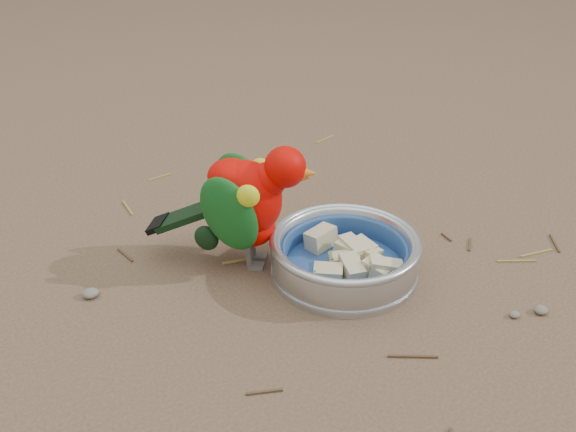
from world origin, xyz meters
TOP-DOWN VIEW (x-y plane):
  - ground at (0.00, 0.00)m, footprint 60.00×60.00m
  - food_bowl at (0.11, -0.03)m, footprint 0.21×0.21m
  - bowl_wall at (0.11, -0.03)m, footprint 0.21×0.21m
  - fruit_wedges at (0.11, -0.03)m, footprint 0.13×0.13m
  - lory_parrot at (0.01, 0.08)m, footprint 0.24×0.24m
  - ground_debris at (-0.02, 0.02)m, footprint 0.90×0.80m

SIDE VIEW (x-z plane):
  - ground at x=0.00m, z-range 0.00..0.00m
  - ground_debris at x=-0.02m, z-range 0.00..0.01m
  - food_bowl at x=0.11m, z-range 0.00..0.02m
  - fruit_wedges at x=0.11m, z-range 0.02..0.05m
  - bowl_wall at x=0.11m, z-range 0.02..0.06m
  - lory_parrot at x=0.01m, z-range 0.00..0.19m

